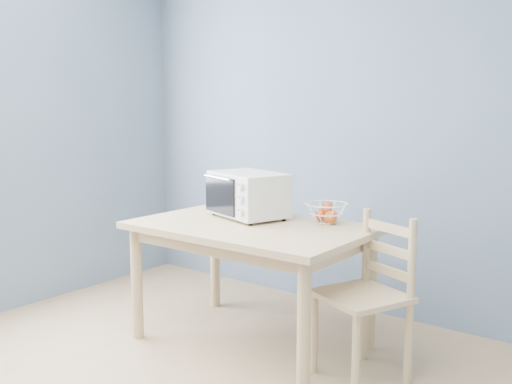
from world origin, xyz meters
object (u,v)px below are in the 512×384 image
Objects in this scene: dining_table at (251,241)px; fruit_basket at (327,212)px; dining_chair at (367,298)px; toaster_oven at (246,194)px.

dining_table is 4.97× the size of fruit_basket.
dining_chair is (0.42, -0.28, -0.38)m from fruit_basket.
toaster_oven is 0.54m from fruit_basket.
dining_chair reaches higher than dining_table.
fruit_basket is 0.63m from dining_chair.
dining_table is 0.34m from toaster_oven.
dining_table is at bearing -26.08° from toaster_oven.
dining_chair is at bearing 1.97° from dining_table.
toaster_oven is at bearing -165.26° from dining_chair.
dining_chair is (0.93, -0.13, -0.47)m from toaster_oven.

